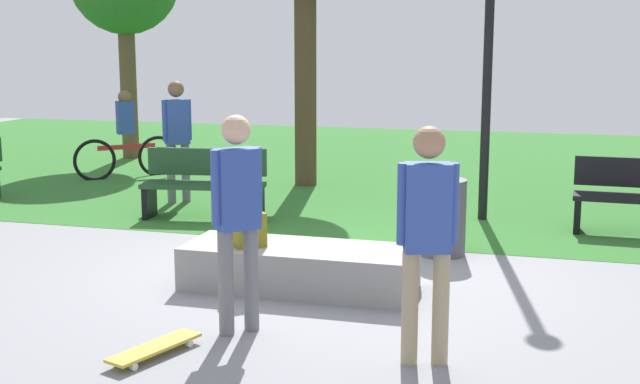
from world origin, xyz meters
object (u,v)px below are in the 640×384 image
(skater_performing_trick, at_px, (427,227))
(cyclist_on_bicycle, at_px, (126,141))
(park_bench_center_lawn, at_px, (205,182))
(trash_bin, at_px, (441,217))
(pedestrian_with_backpack, at_px, (177,130))
(skater_watching, at_px, (237,207))
(skateboard_by_ledge, at_px, (155,348))
(backpack_on_ledge, at_px, (249,230))
(concrete_ledge, at_px, (299,267))

(skater_performing_trick, xyz_separation_m, cyclist_on_bicycle, (-6.18, 6.97, -0.38))
(park_bench_center_lawn, height_order, trash_bin, park_bench_center_lawn)
(pedestrian_with_backpack, distance_m, cyclist_on_bicycle, 2.61)
(skater_watching, relative_size, cyclist_on_bicycle, 1.15)
(cyclist_on_bicycle, bearing_deg, skateboard_by_ledge, -60.06)
(backpack_on_ledge, xyz_separation_m, skater_performing_trick, (1.87, -1.42, 0.44))
(skater_performing_trick, height_order, pedestrian_with_backpack, pedestrian_with_backpack)
(cyclist_on_bicycle, bearing_deg, concrete_ledge, -48.73)
(pedestrian_with_backpack, bearing_deg, trash_bin, -25.70)
(concrete_ledge, xyz_separation_m, backpack_on_ledge, (-0.45, -0.13, 0.36))
(skateboard_by_ledge, relative_size, park_bench_center_lawn, 0.50)
(pedestrian_with_backpack, bearing_deg, cyclist_on_bicycle, 134.89)
(skater_watching, distance_m, park_bench_center_lawn, 4.49)
(skater_performing_trick, distance_m, park_bench_center_lawn, 5.56)
(concrete_ledge, height_order, backpack_on_ledge, backpack_on_ledge)
(trash_bin, bearing_deg, park_bench_center_lawn, 162.07)
(trash_bin, bearing_deg, skater_watching, -112.66)
(backpack_on_ledge, xyz_separation_m, skateboard_by_ledge, (-0.07, -1.81, -0.50))
(park_bench_center_lawn, bearing_deg, cyclist_on_bicycle, 133.94)
(concrete_ledge, relative_size, cyclist_on_bicycle, 1.43)
(skater_performing_trick, distance_m, trash_bin, 3.26)
(skater_performing_trick, xyz_separation_m, pedestrian_with_backpack, (-4.36, 5.14, 0.05))
(concrete_ledge, height_order, pedestrian_with_backpack, pedestrian_with_backpack)
(skater_performing_trick, height_order, skateboard_by_ledge, skater_performing_trick)
(skateboard_by_ledge, xyz_separation_m, cyclist_on_bicycle, (-4.24, 7.36, 0.57))
(skater_performing_trick, distance_m, skateboard_by_ledge, 2.20)
(skater_performing_trick, bearing_deg, trash_bin, 95.46)
(park_bench_center_lawn, bearing_deg, skater_watching, -63.02)
(skateboard_by_ledge, bearing_deg, park_bench_center_lawn, 109.15)
(concrete_ledge, bearing_deg, cyclist_on_bicycle, 131.27)
(skater_performing_trick, xyz_separation_m, trash_bin, (-0.30, 3.19, -0.60))
(park_bench_center_lawn, height_order, pedestrian_with_backpack, pedestrian_with_backpack)
(park_bench_center_lawn, height_order, cyclist_on_bicycle, cyclist_on_bicycle)
(skater_watching, distance_m, pedestrian_with_backpack, 5.64)
(park_bench_center_lawn, xyz_separation_m, trash_bin, (3.25, -1.05, -0.07))
(backpack_on_ledge, relative_size, pedestrian_with_backpack, 0.18)
(skater_watching, bearing_deg, park_bench_center_lawn, 116.98)
(concrete_ledge, xyz_separation_m, skater_watching, (-0.11, -1.28, 0.82))
(pedestrian_with_backpack, bearing_deg, skater_performing_trick, -49.70)
(trash_bin, height_order, cyclist_on_bicycle, cyclist_on_bicycle)
(skater_performing_trick, bearing_deg, skater_watching, 170.22)
(trash_bin, distance_m, cyclist_on_bicycle, 6.99)
(park_bench_center_lawn, relative_size, cyclist_on_bicycle, 1.09)
(backpack_on_ledge, relative_size, park_bench_center_lawn, 0.19)
(skater_watching, distance_m, trash_bin, 3.23)
(skateboard_by_ledge, distance_m, trash_bin, 3.95)
(concrete_ledge, distance_m, park_bench_center_lawn, 3.45)
(trash_bin, bearing_deg, skater_performing_trick, -84.54)
(cyclist_on_bicycle, bearing_deg, skater_watching, -55.23)
(park_bench_center_lawn, distance_m, cyclist_on_bicycle, 3.79)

